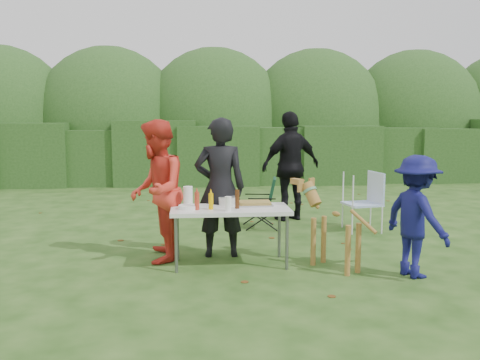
{
  "coord_description": "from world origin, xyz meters",
  "views": [
    {
      "loc": [
        -0.69,
        -6.24,
        1.9
      ],
      "look_at": [
        -0.03,
        0.82,
        1.0
      ],
      "focal_mm": 38.0,
      "sensor_mm": 36.0,
      "label": 1
    }
  ],
  "objects": [
    {
      "name": "ketchup_bottle",
      "position": [
        -0.64,
        -0.01,
        0.85
      ],
      "size": [
        0.06,
        0.06,
        0.22
      ],
      "primitive_type": "cylinder",
      "color": "#AD3420",
      "rests_on": "folding_table"
    },
    {
      "name": "person_black_puffy",
      "position": [
        1.08,
        2.81,
        0.99
      ],
      "size": [
        1.26,
        0.86,
        1.98
      ],
      "primitive_type": "imported",
      "rotation": [
        0.0,
        0.0,
        3.5
      ],
      "color": "black",
      "rests_on": "ground"
    },
    {
      "name": "dog",
      "position": [
        1.06,
        -0.22,
        0.53
      ],
      "size": [
        0.99,
        1.18,
        1.06
      ],
      "primitive_type": null,
      "rotation": [
        0.0,
        0.0,
        2.15
      ],
      "color": "olive",
      "rests_on": "ground"
    },
    {
      "name": "person_cook",
      "position": [
        -0.33,
        0.51,
        0.94
      ],
      "size": [
        0.69,
        0.45,
        1.88
      ],
      "primitive_type": "imported",
      "rotation": [
        0.0,
        0.0,
        3.14
      ],
      "color": "black",
      "rests_on": "ground"
    },
    {
      "name": "shrub_backdrop",
      "position": [
        0.0,
        9.6,
        1.6
      ],
      "size": [
        20.0,
        2.6,
        3.2
      ],
      "primitive_type": "ellipsoid",
      "color": "#3D6628",
      "rests_on": "ground"
    },
    {
      "name": "child",
      "position": [
        1.93,
        -0.59,
        0.72
      ],
      "size": [
        0.82,
        1.06,
        1.45
      ],
      "primitive_type": "imported",
      "rotation": [
        0.0,
        0.0,
        1.92
      ],
      "color": "#0F1150",
      "rests_on": "ground"
    },
    {
      "name": "focaccia_bread",
      "position": [
        0.11,
        0.22,
        0.78
      ],
      "size": [
        0.4,
        0.26,
        0.04
      ],
      "primitive_type": "cube",
      "color": "olive",
      "rests_on": "food_tray"
    },
    {
      "name": "cup_stack",
      "position": [
        -0.27,
        -0.14,
        0.83
      ],
      "size": [
        0.08,
        0.08,
        0.18
      ],
      "primitive_type": "cylinder",
      "color": "white",
      "rests_on": "folding_table"
    },
    {
      "name": "plate_stack",
      "position": [
        -0.76,
        0.04,
        0.77
      ],
      "size": [
        0.24,
        0.24,
        0.05
      ],
      "primitive_type": "cylinder",
      "color": "white",
      "rests_on": "folding_table"
    },
    {
      "name": "pasta_bowl",
      "position": [
        -0.23,
        0.33,
        0.79
      ],
      "size": [
        0.26,
        0.26,
        0.1
      ],
      "primitive_type": "cylinder",
      "color": "silver",
      "rests_on": "folding_table"
    },
    {
      "name": "mustard_bottle",
      "position": [
        -0.47,
        0.0,
        0.84
      ],
      "size": [
        0.06,
        0.06,
        0.2
      ],
      "primitive_type": "cylinder",
      "color": "#E4AC00",
      "rests_on": "folding_table"
    },
    {
      "name": "paper_towel_roll",
      "position": [
        -0.76,
        0.23,
        0.87
      ],
      "size": [
        0.12,
        0.12,
        0.26
      ],
      "primitive_type": "cylinder",
      "color": "white",
      "rests_on": "folding_table"
    },
    {
      "name": "person_red_jacket",
      "position": [
        -1.16,
        0.37,
        0.93
      ],
      "size": [
        0.7,
        0.9,
        1.85
      ],
      "primitive_type": "imported",
      "rotation": [
        0.0,
        0.0,
        -1.57
      ],
      "color": "red",
      "rests_on": "ground"
    },
    {
      "name": "ground",
      "position": [
        0.0,
        0.0,
        0.0
      ],
      "size": [
        80.0,
        80.0,
        0.0
      ],
      "primitive_type": "plane",
      "color": "#1E4211"
    },
    {
      "name": "beer_bottle",
      "position": [
        -0.14,
        0.03,
        0.86
      ],
      "size": [
        0.06,
        0.06,
        0.24
      ],
      "primitive_type": "cylinder",
      "color": "#47230F",
      "rests_on": "folding_table"
    },
    {
      "name": "lawn_chair",
      "position": [
        2.09,
        1.82,
        0.49
      ],
      "size": [
        0.67,
        0.67,
        0.98
      ],
      "primitive_type": null,
      "rotation": [
        0.0,
        0.0,
        3.31
      ],
      "color": "#5884D3",
      "rests_on": "ground"
    },
    {
      "name": "folding_table",
      "position": [
        -0.22,
        0.08,
        0.69
      ],
      "size": [
        1.5,
        0.7,
        0.74
      ],
      "color": "silver",
      "rests_on": "ground"
    },
    {
      "name": "food_tray",
      "position": [
        0.11,
        0.22,
        0.75
      ],
      "size": [
        0.45,
        0.3,
        0.02
      ],
      "primitive_type": "cube",
      "color": "#B7B7BA",
      "rests_on": "folding_table"
    },
    {
      "name": "hedge_row",
      "position": [
        0.0,
        8.0,
        0.85
      ],
      "size": [
        22.0,
        1.4,
        1.7
      ],
      "primitive_type": "cube",
      "color": "#23471C",
      "rests_on": "ground"
    },
    {
      "name": "camping_chair",
      "position": [
        0.43,
        2.16,
        0.44
      ],
      "size": [
        0.63,
        0.63,
        0.87
      ],
      "primitive_type": null,
      "rotation": [
        0.0,
        0.0,
        2.97
      ],
      "color": "#123723",
      "rests_on": "ground"
    }
  ]
}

